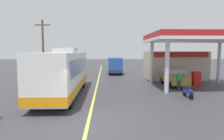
# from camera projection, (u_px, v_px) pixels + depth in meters

# --- Properties ---
(ground) EXTENTS (120.00, 120.00, 0.00)m
(ground) POSITION_uv_depth(u_px,v_px,m) (99.00, 75.00, 29.70)
(ground) COLOR #38383D
(lane_divider_stripe) EXTENTS (0.16, 50.00, 0.01)m
(lane_divider_stripe) POSITION_uv_depth(u_px,v_px,m) (98.00, 79.00, 24.73)
(lane_divider_stripe) COLOR #D8CC4C
(lane_divider_stripe) RESTS_ON ground
(coach_bus_main) EXTENTS (2.60, 11.04, 3.69)m
(coach_bus_main) POSITION_uv_depth(u_px,v_px,m) (64.00, 73.00, 15.79)
(coach_bus_main) COLOR white
(coach_bus_main) RESTS_ON ground
(gas_station_roadside) EXTENTS (9.10, 11.95, 5.10)m
(gas_station_roadside) POSITION_uv_depth(u_px,v_px,m) (180.00, 58.00, 23.30)
(gas_station_roadside) COLOR #B21E1E
(gas_station_roadside) RESTS_ON ground
(car_at_pump) EXTENTS (1.70, 4.20, 1.82)m
(car_at_pump) POSITION_uv_depth(u_px,v_px,m) (174.00, 75.00, 20.08)
(car_at_pump) COLOR olive
(car_at_pump) RESTS_ON ground
(minibus_opposing_lane) EXTENTS (2.04, 6.13, 2.44)m
(minibus_opposing_lane) POSITION_uv_depth(u_px,v_px,m) (115.00, 64.00, 31.11)
(minibus_opposing_lane) COLOR #264C9E
(minibus_opposing_lane) RESTS_ON ground
(motorcycle_parked_forecourt) EXTENTS (0.55, 1.80, 0.92)m
(motorcycle_parked_forecourt) POSITION_uv_depth(u_px,v_px,m) (188.00, 92.00, 14.84)
(motorcycle_parked_forecourt) COLOR black
(motorcycle_parked_forecourt) RESTS_ON ground
(pedestrian_near_pump) EXTENTS (0.55, 0.22, 1.66)m
(pedestrian_near_pump) POSITION_uv_depth(u_px,v_px,m) (179.00, 79.00, 17.89)
(pedestrian_near_pump) COLOR #33333F
(pedestrian_near_pump) RESTS_ON ground
(utility_pole_roadside) EXTENTS (1.80, 0.24, 7.11)m
(utility_pole_roadside) POSITION_uv_depth(u_px,v_px,m) (43.00, 49.00, 23.97)
(utility_pole_roadside) COLOR brown
(utility_pole_roadside) RESTS_ON ground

